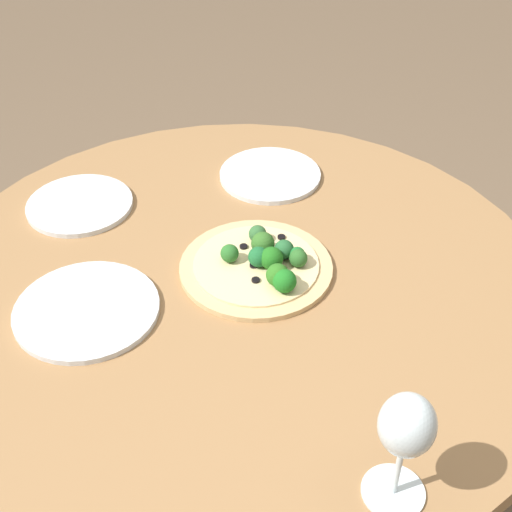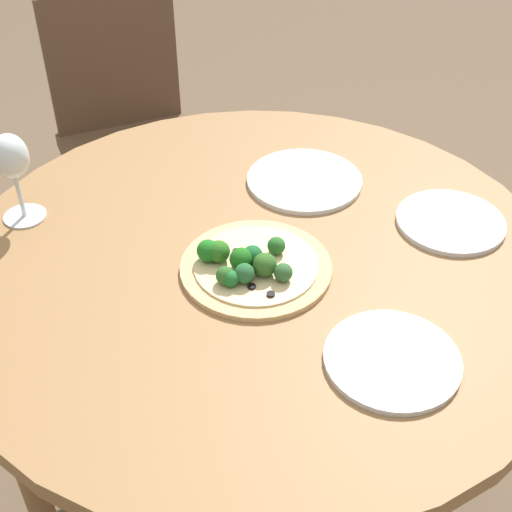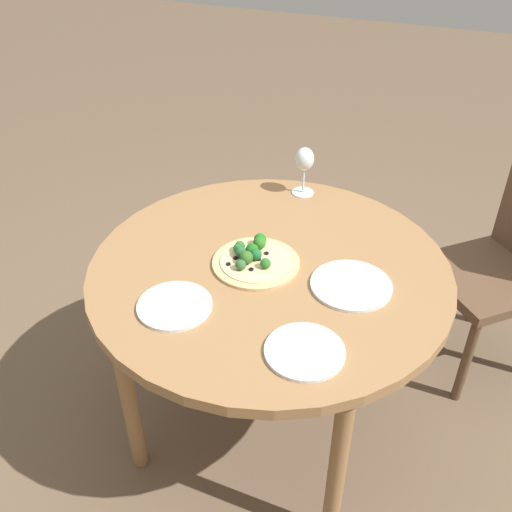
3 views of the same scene
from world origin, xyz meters
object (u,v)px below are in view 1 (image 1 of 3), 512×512
(plate_far, at_px, (80,205))
(plate_side, at_px, (270,175))
(plate_near, at_px, (87,310))
(pizza, at_px, (261,264))
(wine_glass, at_px, (406,430))

(plate_far, relative_size, plate_side, 0.98)
(plate_near, height_order, plate_far, same)
(plate_near, bearing_deg, pizza, 179.77)
(plate_far, bearing_deg, wine_glass, 108.95)
(plate_near, height_order, plate_side, same)
(pizza, bearing_deg, wine_glass, 90.18)
(wine_glass, bearing_deg, plate_near, -56.93)
(pizza, relative_size, plate_near, 1.13)
(wine_glass, relative_size, plate_side, 0.86)
(pizza, height_order, plate_far, pizza)
(pizza, xyz_separation_m, plate_near, (0.30, -0.00, -0.01))
(wine_glass, distance_m, plate_far, 0.81)
(wine_glass, height_order, plate_far, wine_glass)
(wine_glass, relative_size, plate_near, 0.76)
(wine_glass, bearing_deg, plate_side, -99.39)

